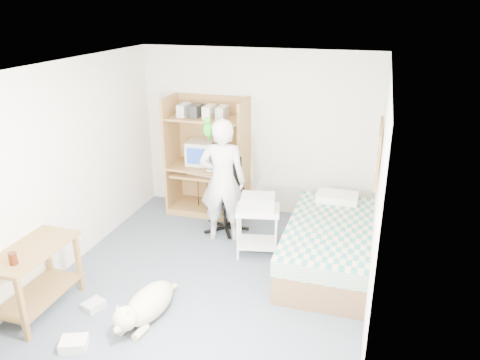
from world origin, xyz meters
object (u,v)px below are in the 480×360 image
Objects in this scene: person at (223,181)px; office_chair at (226,205)px; bed at (329,245)px; computer_hutch at (208,161)px; printer_cart at (258,224)px; side_desk at (35,270)px; dog at (146,305)px.

office_chair is at bearing -88.52° from person.
bed is at bearing -30.90° from office_chair.
office_chair is (0.45, -0.51, -0.45)m from computer_hutch.
person is at bearing -88.52° from office_chair.
printer_cart is at bearing 179.07° from bed.
side_desk is at bearing -148.08° from printer_cart.
person is (-1.49, 0.30, 0.57)m from bed.
computer_hutch is 1.68× the size of dog.
computer_hutch is 0.82m from office_chair.
dog is at bearing -135.92° from bed.
side_desk is 0.93× the size of dog.
bed is at bearing 52.11° from dog.
person reaches higher than dog.
computer_hutch is 2.35m from bed.
computer_hutch is 0.97m from person.
computer_hutch is at bearing -67.59° from person.
bed is at bearing 32.50° from side_desk.
office_chair is at bearing 158.60° from bed.
person reaches higher than printer_cart.
computer_hutch reaches higher than bed.
printer_cart reaches higher than dog.
computer_hutch is at bearing 73.86° from side_desk.
person is at bearing 57.26° from side_desk.
bed is at bearing -12.54° from printer_cart.
office_chair is at bearing 94.58° from dog.
person is at bearing 141.61° from printer_cart.
printer_cart is (-0.92, 0.01, 0.14)m from bed.
computer_hutch is 0.89× the size of bed.
side_desk is 0.97× the size of office_chair.
person is (0.06, -0.31, 0.49)m from office_chair.
office_chair reaches higher than side_desk.
office_chair is at bearing -48.74° from computer_hutch.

